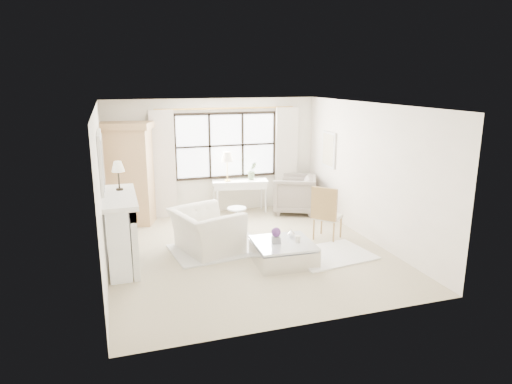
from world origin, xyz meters
The scene contains 32 objects.
floor centered at (0.00, 0.00, 0.00)m, with size 5.50×5.50×0.00m, color #C2B290.
ceiling centered at (0.00, 0.00, 2.70)m, with size 5.50×5.50×0.00m, color white.
wall_back centered at (0.00, 2.75, 1.35)m, with size 5.00×5.00×0.00m, color silver.
wall_front centered at (0.00, -2.75, 1.35)m, with size 5.00×5.00×0.00m, color beige.
wall_left centered at (-2.50, 0.00, 1.35)m, with size 5.50×5.50×0.00m, color white.
wall_right centered at (2.50, 0.00, 1.35)m, with size 5.50×5.50×0.00m, color white.
window_pane centered at (0.30, 2.73, 1.60)m, with size 2.40×0.02×1.50m, color white.
window_frame centered at (0.30, 2.72, 1.60)m, with size 2.50×0.04×1.50m, color black, non-canonical shape.
curtain_rod centered at (0.30, 2.67, 2.47)m, with size 0.04×0.04×3.30m, color gold.
curtain_left centered at (-1.20, 2.65, 1.24)m, with size 0.55×0.10×2.47m, color beige.
curtain_right centered at (1.80, 2.65, 1.24)m, with size 0.55×0.10×2.47m, color beige.
fireplace centered at (-2.27, 0.00, 0.65)m, with size 0.58×1.66×1.26m.
mirror_frame centered at (-2.47, 0.00, 1.84)m, with size 0.05×1.15×0.95m, color white.
mirror_glass centered at (-2.44, 0.00, 1.84)m, with size 0.02×1.00×0.80m, color #B4B9C0.
art_frame centered at (2.47, 1.70, 1.55)m, with size 0.04×0.62×0.82m, color silver.
art_canvas centered at (2.45, 1.70, 1.55)m, with size 0.01×0.52×0.72m, color beige.
mantel_lamp centered at (-2.21, 0.35, 1.65)m, with size 0.22×0.22×0.51m.
armoire centered at (-1.99, 2.43, 1.14)m, with size 1.28×1.02×2.24m.
console_table centered at (0.55, 2.44, 0.40)m, with size 1.36×0.67×0.80m.
console_lamp centered at (0.25, 2.45, 1.36)m, with size 0.28×0.28×0.69m.
orchid_plant centered at (0.85, 2.44, 1.01)m, with size 0.23×0.19×0.43m, color #607951.
side_table centered at (0.12, 1.19, 0.33)m, with size 0.40×0.40×0.51m.
rug_left centered at (-0.49, 0.21, 0.02)m, with size 1.74×1.23×0.03m, color silver.
rug_right centered at (1.38, -0.68, 0.01)m, with size 1.46×1.09×0.03m, color white.
club_armchair centered at (-0.73, 0.23, 0.40)m, with size 1.22×1.07×0.79m, color white.
wingback_chair centered at (1.81, 2.10, 0.45)m, with size 0.96×0.99×0.90m, color gray.
french_chair centered at (1.71, 0.15, 0.31)m, with size 0.68×0.68×1.08m.
coffee_table centered at (0.44, -0.72, 0.18)m, with size 1.04×1.04×0.38m.
planter_box centered at (0.31, -0.71, 0.43)m, with size 0.15×0.15×0.11m, color gray.
planter_flowers centered at (0.31, -0.71, 0.57)m, with size 0.17×0.17×0.17m, color #592C6F.
pillar_candle centered at (0.67, -0.81, 0.44)m, with size 0.09×0.09×0.12m, color beige.
coffee_vase centered at (0.67, -0.51, 0.45)m, with size 0.13×0.13×0.14m, color white.
Camera 1 is at (-2.29, -7.69, 3.16)m, focal length 32.00 mm.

